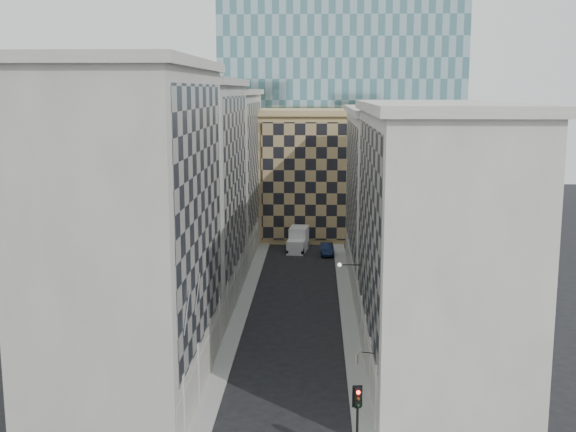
# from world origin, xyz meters

# --- Properties ---
(sidewalk_west) EXTENTS (1.50, 100.00, 0.15)m
(sidewalk_west) POSITION_xyz_m (-5.25, 30.00, 0.07)
(sidewalk_west) COLOR gray
(sidewalk_west) RESTS_ON ground
(sidewalk_east) EXTENTS (1.50, 100.00, 0.15)m
(sidewalk_east) POSITION_xyz_m (5.25, 30.00, 0.07)
(sidewalk_east) COLOR gray
(sidewalk_east) RESTS_ON ground
(bldg_left_a) EXTENTS (10.80, 22.80, 23.70)m
(bldg_left_a) POSITION_xyz_m (-10.88, 11.00, 11.82)
(bldg_left_a) COLOR #9D988D
(bldg_left_a) RESTS_ON ground
(bldg_left_b) EXTENTS (10.80, 22.80, 22.70)m
(bldg_left_b) POSITION_xyz_m (-10.88, 33.00, 11.32)
(bldg_left_b) COLOR gray
(bldg_left_b) RESTS_ON ground
(bldg_left_c) EXTENTS (10.80, 22.80, 21.70)m
(bldg_left_c) POSITION_xyz_m (-10.88, 55.00, 10.83)
(bldg_left_c) COLOR #9D988D
(bldg_left_c) RESTS_ON ground
(bldg_right_a) EXTENTS (10.80, 26.80, 20.70)m
(bldg_right_a) POSITION_xyz_m (10.88, 15.00, 10.32)
(bldg_right_a) COLOR #B1ACA2
(bldg_right_a) RESTS_ON ground
(bldg_right_b) EXTENTS (10.80, 28.80, 19.70)m
(bldg_right_b) POSITION_xyz_m (10.89, 42.00, 9.85)
(bldg_right_b) COLOR #B1ACA2
(bldg_right_b) RESTS_ON ground
(tan_block) EXTENTS (16.80, 14.80, 18.80)m
(tan_block) POSITION_xyz_m (2.00, 67.90, 9.44)
(tan_block) COLOR tan
(tan_block) RESTS_ON ground
(church_tower) EXTENTS (7.20, 7.20, 51.50)m
(church_tower) POSITION_xyz_m (0.00, 82.00, 26.95)
(church_tower) COLOR #302B25
(church_tower) RESTS_ON ground
(flagpoles_left) EXTENTS (0.10, 6.33, 2.33)m
(flagpoles_left) POSITION_xyz_m (-5.90, 6.00, 8.00)
(flagpoles_left) COLOR gray
(flagpoles_left) RESTS_ON ground
(bracket_lamp) EXTENTS (1.98, 0.36, 0.36)m
(bracket_lamp) POSITION_xyz_m (4.38, 24.00, 6.20)
(bracket_lamp) COLOR black
(bracket_lamp) RESTS_ON ground
(traffic_light) EXTENTS (0.59, 0.52, 4.69)m
(traffic_light) POSITION_xyz_m (4.55, 0.32, 3.51)
(traffic_light) COLOR black
(traffic_light) RESTS_ON sidewalk_east
(box_truck) EXTENTS (3.03, 6.00, 3.16)m
(box_truck) POSITION_xyz_m (-0.36, 57.13, 1.38)
(box_truck) COLOR white
(box_truck) RESTS_ON ground
(dark_car) EXTENTS (1.71, 4.67, 1.53)m
(dark_car) POSITION_xyz_m (3.48, 54.76, 0.76)
(dark_car) COLOR #0D1732
(dark_car) RESTS_ON ground
(shop_sign) EXTENTS (1.26, 0.77, 0.86)m
(shop_sign) POSITION_xyz_m (4.95, 7.37, 3.83)
(shop_sign) COLOR black
(shop_sign) RESTS_ON ground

